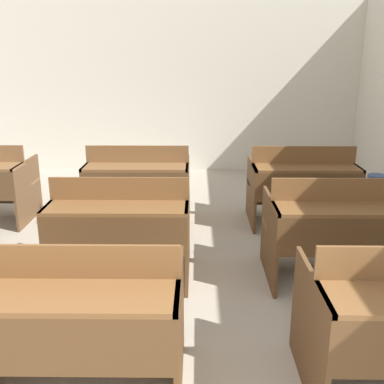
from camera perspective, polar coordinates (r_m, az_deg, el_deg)
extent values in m
cube|color=beige|center=(7.59, -3.43, 13.08)|extent=(6.45, 0.06, 2.76)
cube|color=#52351C|center=(2.69, -1.61, -17.28)|extent=(0.03, 0.79, 0.72)
cube|color=brown|center=(2.42, -15.78, -12.64)|extent=(1.16, 0.36, 0.03)
cube|color=#52351C|center=(2.37, -16.61, -18.37)|extent=(1.11, 0.02, 0.32)
cube|color=brown|center=(2.51, -14.92, -8.53)|extent=(1.16, 0.02, 0.19)
cube|color=brown|center=(2.94, -12.85, -13.24)|extent=(1.16, 0.31, 0.03)
cube|color=#52351C|center=(3.08, -12.52, -17.54)|extent=(1.11, 0.04, 0.04)
cube|color=brown|center=(2.76, 14.65, -16.88)|extent=(0.03, 0.79, 0.72)
cube|color=#52351C|center=(4.10, -16.71, -5.52)|extent=(0.03, 0.79, 0.72)
cube|color=#52351C|center=(3.92, -0.60, -5.83)|extent=(0.03, 0.79, 0.72)
cube|color=brown|center=(3.65, -9.62, -2.00)|extent=(1.16, 0.36, 0.03)
cube|color=#52351C|center=(3.56, -9.95, -5.59)|extent=(1.11, 0.02, 0.32)
cube|color=brown|center=(3.78, -9.26, 0.43)|extent=(1.16, 0.02, 0.19)
cube|color=brown|center=(4.17, -8.35, -3.73)|extent=(1.16, 0.31, 0.03)
cube|color=#52351C|center=(4.27, -8.20, -7.09)|extent=(1.11, 0.04, 0.04)
cube|color=#53361D|center=(3.96, 9.80, -5.83)|extent=(0.03, 0.79, 0.72)
cube|color=brown|center=(3.78, 19.07, -2.05)|extent=(1.16, 0.36, 0.03)
cube|color=#53361D|center=(3.69, 19.61, -5.51)|extent=(1.11, 0.02, 0.32)
cube|color=brown|center=(3.90, 18.47, 0.30)|extent=(1.16, 0.02, 0.19)
cube|color=brown|center=(4.28, 16.86, -3.74)|extent=(1.16, 0.31, 0.03)
cube|color=#53361D|center=(4.38, 16.57, -7.01)|extent=(1.11, 0.04, 0.04)
cube|color=brown|center=(5.59, -20.10, 0.11)|extent=(0.03, 0.79, 0.72)
cube|color=brown|center=(5.37, -12.74, 0.07)|extent=(0.03, 0.79, 0.72)
cube|color=brown|center=(5.23, -0.56, 0.03)|extent=(0.03, 0.79, 0.72)
cube|color=brown|center=(4.97, -7.18, 3.15)|extent=(1.16, 0.36, 0.03)
cube|color=brown|center=(4.86, -7.36, 0.64)|extent=(1.11, 0.02, 0.32)
cube|color=brown|center=(5.11, -6.97, 4.81)|extent=(1.16, 0.02, 0.19)
cube|color=brown|center=(5.48, -6.44, 1.35)|extent=(1.16, 0.31, 0.03)
cube|color=brown|center=(5.56, -6.36, -1.30)|extent=(1.11, 0.04, 0.04)
cube|color=#52361D|center=(5.25, 7.54, -0.05)|extent=(0.03, 0.79, 0.72)
cube|color=#52361D|center=(5.50, 19.34, -0.08)|extent=(0.03, 0.79, 0.72)
cube|color=brown|center=(5.06, 14.37, 2.98)|extent=(1.16, 0.36, 0.03)
cube|color=#52361D|center=(4.94, 14.67, 0.51)|extent=(1.11, 0.02, 0.32)
cube|color=brown|center=(5.20, 14.03, 4.62)|extent=(1.16, 0.02, 0.19)
cube|color=brown|center=(5.56, 13.09, 1.22)|extent=(1.16, 0.31, 0.03)
cube|color=#52361D|center=(5.63, 12.92, -1.39)|extent=(1.11, 0.04, 0.04)
cylinder|color=#33477A|center=(6.43, 22.37, 0.37)|extent=(0.26, 0.26, 0.38)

